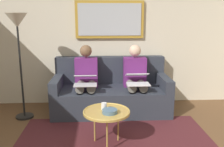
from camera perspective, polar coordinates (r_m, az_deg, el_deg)
wall_rear at (r=4.66m, az=-0.59°, el=9.12°), size 6.00×0.12×2.60m
area_rug at (r=3.32m, az=0.80°, el=-16.05°), size 2.60×1.80×0.01m
couch at (r=4.37m, az=-0.29°, el=-4.36°), size 1.94×0.90×0.90m
framed_mirror at (r=4.56m, az=-0.54°, el=12.18°), size 1.22×0.05×0.66m
coffee_table at (r=3.18m, az=-1.25°, el=-8.82°), size 0.59×0.59×0.46m
cup at (r=3.21m, az=-1.83°, el=-7.45°), size 0.07×0.07×0.09m
bowl at (r=3.10m, az=-0.52°, el=-8.59°), size 0.19×0.19×0.05m
person_left at (r=4.26m, az=5.34°, el=-0.72°), size 0.38×0.58×1.14m
laptop_white at (r=4.03m, az=5.81°, el=-1.20°), size 0.36×0.39×0.17m
person_right at (r=4.22m, az=-5.89°, el=-0.86°), size 0.38×0.58×1.14m
laptop_silver at (r=3.99m, az=-6.06°, el=-1.44°), size 0.36×0.35×0.15m
standing_lamp at (r=4.09m, az=-20.66°, el=8.75°), size 0.32×0.32×1.66m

